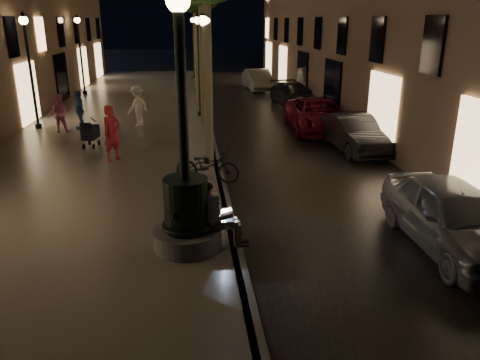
{
  "coord_description": "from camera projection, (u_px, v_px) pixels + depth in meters",
  "views": [
    {
      "loc": [
        -0.88,
        -6.82,
        4.68
      ],
      "look_at": [
        0.21,
        3.0,
        1.28
      ],
      "focal_mm": 35.0,
      "sensor_mm": 36.0,
      "label": 1
    }
  ],
  "objects": [
    {
      "name": "lamp_left_c",
      "position": [
        80.0,
        44.0,
        28.75
      ],
      "size": [
        0.36,
        0.36,
        4.81
      ],
      "color": "black",
      "rests_on": "promenade"
    },
    {
      "name": "curb_strip",
      "position": [
        208.0,
        122.0,
        22.09
      ],
      "size": [
        0.25,
        45.0,
        0.2
      ],
      "primitive_type": "cube",
      "color": "#59595B",
      "rests_on": "ground"
    },
    {
      "name": "pedestrian_white",
      "position": [
        138.0,
        106.0,
        20.54
      ],
      "size": [
        1.24,
        1.3,
        1.77
      ],
      "primitive_type": "imported",
      "rotation": [
        0.0,
        0.0,
        4.01
      ],
      "color": "white",
      "rests_on": "promenade"
    },
    {
      "name": "pedestrian_blue",
      "position": [
        79.0,
        110.0,
        19.96
      ],
      "size": [
        0.74,
        1.05,
        1.65
      ],
      "primitive_type": "imported",
      "rotation": [
        0.0,
        0.0,
        5.11
      ],
      "color": "#26568D",
      "rests_on": "promenade"
    },
    {
      "name": "car_rear",
      "position": [
        293.0,
        95.0,
        26.42
      ],
      "size": [
        2.24,
        4.62,
        1.3
      ],
      "primitive_type": "imported",
      "rotation": [
        0.0,
        0.0,
        0.1
      ],
      "color": "#2B2B30",
      "rests_on": "ground"
    },
    {
      "name": "car_front",
      "position": [
        453.0,
        216.0,
        9.89
      ],
      "size": [
        1.77,
        4.32,
        1.47
      ],
      "primitive_type": "imported",
      "rotation": [
        0.0,
        0.0,
        -0.01
      ],
      "color": "#98999F",
      "rests_on": "ground"
    },
    {
      "name": "pedestrian_pink",
      "position": [
        60.0,
        113.0,
        19.45
      ],
      "size": [
        0.84,
        0.69,
        1.58
      ],
      "primitive_type": "imported",
      "rotation": [
        0.0,
        0.0,
        3.02
      ],
      "color": "pink",
      "rests_on": "promenade"
    },
    {
      "name": "lamp_left_b",
      "position": [
        28.0,
        56.0,
        19.36
      ],
      "size": [
        0.36,
        0.36,
        4.81
      ],
      "color": "black",
      "rests_on": "promenade"
    },
    {
      "name": "lamp_curb_b",
      "position": [
        199.0,
        52.0,
        21.98
      ],
      "size": [
        0.36,
        0.36,
        4.81
      ],
      "color": "black",
      "rests_on": "promenade"
    },
    {
      "name": "car_second",
      "position": [
        354.0,
        133.0,
        17.37
      ],
      "size": [
        1.76,
        4.19,
        1.35
      ],
      "primitive_type": "imported",
      "rotation": [
        0.0,
        0.0,
        0.08
      ],
      "color": "black",
      "rests_on": "ground"
    },
    {
      "name": "cobble_lane",
      "position": [
        270.0,
        122.0,
        22.43
      ],
      "size": [
        6.0,
        45.0,
        0.02
      ],
      "primitive_type": "cube",
      "color": "black",
      "rests_on": "ground"
    },
    {
      "name": "lamp_curb_a",
      "position": [
        206.0,
        69.0,
        14.46
      ],
      "size": [
        0.36,
        0.36,
        4.81
      ],
      "color": "black",
      "rests_on": "promenade"
    },
    {
      "name": "stroller",
      "position": [
        90.0,
        133.0,
        17.12
      ],
      "size": [
        0.57,
        1.09,
        1.1
      ],
      "rotation": [
        0.0,
        0.0,
        -0.15
      ],
      "color": "black",
      "rests_on": "promenade"
    },
    {
      "name": "lamp_curb_c",
      "position": [
        195.0,
        44.0,
        29.5
      ],
      "size": [
        0.36,
        0.36,
        4.81
      ],
      "color": "black",
      "rests_on": "promenade"
    },
    {
      "name": "bicycle",
      "position": [
        207.0,
        166.0,
        13.47
      ],
      "size": [
        1.99,
        1.18,
        0.99
      ],
      "primitive_type": "imported",
      "rotation": [
        0.0,
        0.0,
        1.27
      ],
      "color": "black",
      "rests_on": "promenade"
    },
    {
      "name": "seated_man_laptop",
      "position": [
        217.0,
        213.0,
        9.56
      ],
      "size": [
        1.03,
        0.35,
        1.4
      ],
      "color": "tan",
      "rests_on": "promenade"
    },
    {
      "name": "car_fifth",
      "position": [
        258.0,
        80.0,
        32.46
      ],
      "size": [
        1.83,
        4.43,
        1.43
      ],
      "primitive_type": "imported",
      "rotation": [
        0.0,
        0.0,
        0.07
      ],
      "color": "#999A95",
      "rests_on": "ground"
    },
    {
      "name": "fountain_lamppost",
      "position": [
        186.0,
        201.0,
        9.4
      ],
      "size": [
        1.4,
        1.4,
        5.21
      ],
      "color": "#59595B",
      "rests_on": "promenade"
    },
    {
      "name": "promenade",
      "position": [
        121.0,
        124.0,
        21.67
      ],
      "size": [
        8.0,
        45.0,
        0.2
      ],
      "primitive_type": "cube",
      "color": "slate",
      "rests_on": "ground"
    },
    {
      "name": "pedestrian_red",
      "position": [
        112.0,
        133.0,
        15.45
      ],
      "size": [
        0.78,
        0.8,
        1.85
      ],
      "primitive_type": "imported",
      "rotation": [
        0.0,
        0.0,
        0.82
      ],
      "color": "red",
      "rests_on": "promenade"
    },
    {
      "name": "ground",
      "position": [
        208.0,
        124.0,
        22.12
      ],
      "size": [
        120.0,
        120.0,
        0.0
      ],
      "primitive_type": "plane",
      "color": "black",
      "rests_on": "ground"
    },
    {
      "name": "lamp_curb_d",
      "position": [
        193.0,
        39.0,
        37.01
      ],
      "size": [
        0.36,
        0.36,
        4.81
      ],
      "color": "black",
      "rests_on": "promenade"
    },
    {
      "name": "car_third",
      "position": [
        318.0,
        115.0,
        20.51
      ],
      "size": [
        2.51,
        5.14,
        1.41
      ],
      "primitive_type": "imported",
      "rotation": [
        0.0,
        0.0,
        -0.04
      ],
      "color": "maroon",
      "rests_on": "ground"
    }
  ]
}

